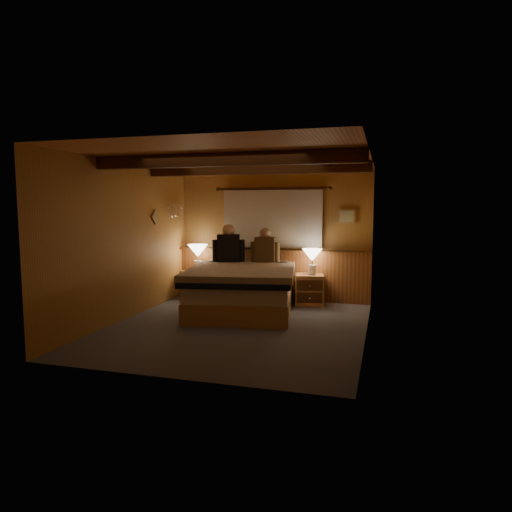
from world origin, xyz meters
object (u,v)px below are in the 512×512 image
at_px(nightstand_right, 309,289).
at_px(person_right, 265,248).
at_px(lamp_left, 198,252).
at_px(duffel_bag, 201,291).
at_px(lamp_right, 312,257).
at_px(person_left, 228,246).
at_px(nightstand_left, 196,284).
at_px(bed, 242,289).

height_order(nightstand_right, person_right, person_right).
distance_m(lamp_left, duffel_bag, 0.74).
relative_size(person_right, duffel_bag, 1.05).
relative_size(lamp_right, person_left, 0.64).
distance_m(nightstand_left, lamp_right, 2.28).
relative_size(person_left, person_right, 1.10).
relative_size(lamp_left, duffel_bag, 0.81).
bearing_deg(lamp_left, nightstand_left, -131.28).
xyz_separation_m(lamp_right, person_left, (-1.48, -0.18, 0.16)).
bearing_deg(lamp_right, person_right, -178.54).
distance_m(bed, person_right, 1.03).
bearing_deg(nightstand_left, person_right, 10.77).
distance_m(nightstand_left, person_left, 1.06).
relative_size(lamp_right, duffel_bag, 0.74).
bearing_deg(person_right, lamp_right, -3.63).
distance_m(lamp_left, person_left, 0.74).
xyz_separation_m(nightstand_right, lamp_right, (0.05, -0.00, 0.59)).
bearing_deg(lamp_left, person_left, -17.49).
bearing_deg(nightstand_left, duffel_bag, -35.64).
bearing_deg(nightstand_right, lamp_left, 167.09).
bearing_deg(lamp_right, person_left, -172.97).
xyz_separation_m(bed, lamp_left, (-1.16, 0.88, 0.48)).
bearing_deg(duffel_bag, bed, -21.12).
height_order(bed, person_right, person_right).
relative_size(nightstand_left, lamp_right, 1.22).
height_order(nightstand_right, person_left, person_left).
bearing_deg(nightstand_left, person_left, -2.93).
relative_size(nightstand_left, person_left, 0.78).
bearing_deg(duffel_bag, person_right, 19.68).
relative_size(nightstand_right, lamp_right, 1.26).
xyz_separation_m(nightstand_left, person_right, (1.35, -0.03, 0.73)).
bearing_deg(duffel_bag, lamp_right, 17.20).
height_order(lamp_left, person_right, person_right).
distance_m(bed, lamp_right, 1.40).
distance_m(bed, nightstand_left, 1.46).
relative_size(bed, nightstand_right, 4.24).
xyz_separation_m(bed, nightstand_left, (-1.18, 0.85, -0.12)).
distance_m(person_right, duffel_bag, 1.45).
bearing_deg(person_left, nightstand_right, -8.92).
bearing_deg(lamp_left, person_right, -2.42).
bearing_deg(nightstand_right, duffel_bag, 173.10).
height_order(nightstand_left, lamp_right, lamp_right).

